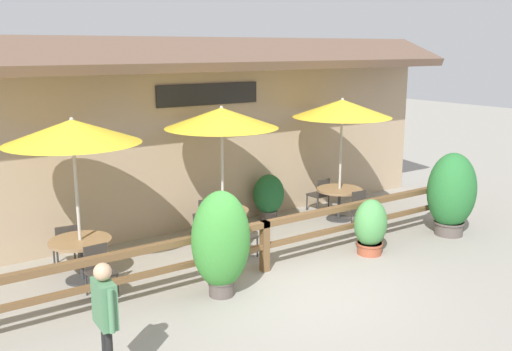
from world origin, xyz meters
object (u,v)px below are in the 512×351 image
patio_umbrella_near (72,132)px  chair_near_streetside (99,269)px  dining_table_far (339,195)px  dining_table_middle (223,217)px  potted_plant_broad_leaf (452,193)px  potted_plant_corner_fern (269,196)px  chair_middle_streetside (241,233)px  patio_umbrella_far (342,109)px  pedestrian (105,308)px  potted_plant_entrance_palm (221,241)px  chair_middle_wallside (206,215)px  chair_far_streetside (362,208)px  patio_umbrella_middle (222,118)px  dining_table_near (81,248)px  chair_near_wallside (66,244)px  potted_plant_tall_tropical (370,226)px  chair_far_wallside (320,193)px

patio_umbrella_near → chair_near_streetside: bearing=-85.9°
dining_table_far → dining_table_middle: bearing=179.5°
potted_plant_broad_leaf → potted_plant_corner_fern: bearing=130.5°
chair_middle_streetside → potted_plant_corner_fern: 2.43m
patio_umbrella_far → pedestrian: (-6.95, -3.49, -1.63)m
dining_table_middle → patio_umbrella_far: size_ratio=0.37×
potted_plant_entrance_palm → pedestrian: potted_plant_entrance_palm is taller
dining_table_middle → chair_middle_wallside: bearing=88.4°
patio_umbrella_near → dining_table_middle: patio_umbrella_near is taller
chair_near_streetside → potted_plant_broad_leaf: potted_plant_broad_leaf is taller
chair_far_streetside → dining_table_far: bearing=91.5°
chair_near_streetside → pedestrian: 2.75m
patio_umbrella_middle → chair_far_streetside: size_ratio=3.45×
chair_near_streetside → patio_umbrella_far: bearing=5.2°
dining_table_near → pedestrian: (-0.75, -3.33, 0.40)m
chair_middle_streetside → dining_table_far: chair_middle_streetside is taller
chair_near_streetside → potted_plant_broad_leaf: 7.48m
chair_far_streetside → chair_middle_streetside: bearing=-177.6°
patio_umbrella_near → patio_umbrella_far: same height
dining_table_middle → potted_plant_broad_leaf: (4.41, -2.23, 0.34)m
chair_near_wallside → chair_middle_wallside: bearing=-171.7°
chair_middle_streetside → potted_plant_corner_fern: (1.82, 1.61, 0.14)m
chair_middle_streetside → potted_plant_entrance_palm: bearing=-146.1°
chair_middle_wallside → patio_umbrella_far: patio_umbrella_far is taller
chair_near_streetside → potted_plant_entrance_palm: 2.06m
patio_umbrella_near → potted_plant_broad_leaf: bearing=-15.4°
chair_middle_streetside → potted_plant_entrance_palm: potted_plant_entrance_palm is taller
potted_plant_tall_tropical → potted_plant_corner_fern: bearing=96.6°
chair_middle_wallside → dining_table_far: 3.27m
chair_near_wallside → patio_umbrella_far: size_ratio=0.29×
chair_far_wallside → potted_plant_tall_tropical: potted_plant_tall_tropical is taller
chair_near_streetside → chair_middle_wallside: size_ratio=1.00×
potted_plant_entrance_palm → potted_plant_broad_leaf: bearing=-1.4°
dining_table_far → pedestrian: (-6.95, -3.49, 0.40)m
patio_umbrella_middle → dining_table_far: patio_umbrella_middle is taller
chair_near_streetside → patio_umbrella_middle: size_ratio=0.29×
chair_far_wallside → patio_umbrella_middle: bearing=8.6°
chair_near_wallside → potted_plant_corner_fern: (4.81, 0.27, 0.14)m
chair_middle_streetside → chair_far_streetside: size_ratio=1.00×
chair_middle_streetside → potted_plant_entrance_palm: 1.89m
potted_plant_tall_tropical → potted_plant_broad_leaf: bearing=-3.4°
patio_umbrella_near → chair_near_wallside: bearing=92.7°
chair_near_streetside → dining_table_middle: chair_near_streetside is taller
patio_umbrella_middle → potted_plant_broad_leaf: size_ratio=1.58×
potted_plant_corner_fern → dining_table_far: bearing=-31.8°
chair_far_wallside → pedestrian: (-7.02, -4.28, 0.55)m
chair_middle_wallside → potted_plant_entrance_palm: 3.17m
potted_plant_broad_leaf → dining_table_far: bearing=118.8°
chair_far_wallside → pedestrian: pedestrian is taller
patio_umbrella_far → chair_far_streetside: 2.32m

